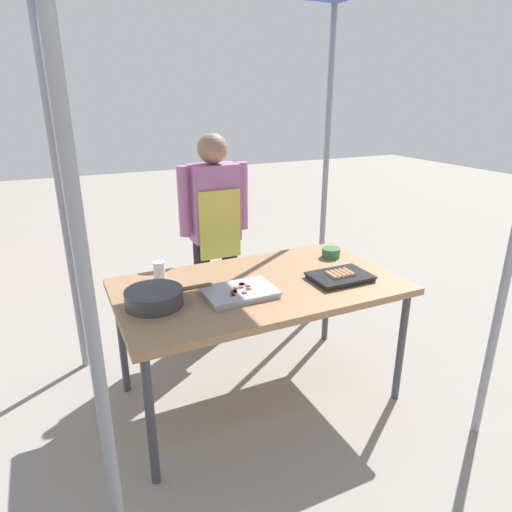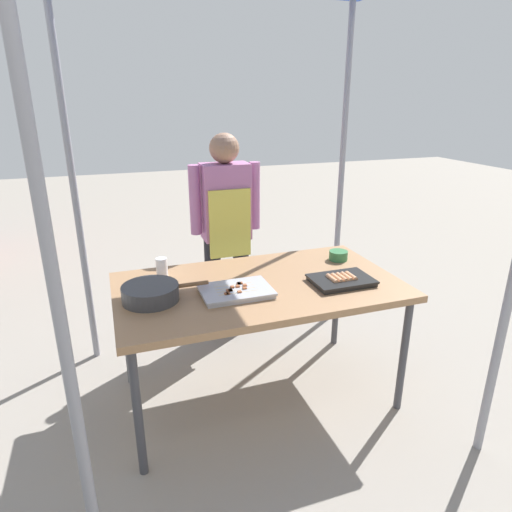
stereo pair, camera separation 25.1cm
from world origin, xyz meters
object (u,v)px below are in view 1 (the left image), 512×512
Objects in this scene: drink_cup_near_edge at (159,271)px; vendor_woman at (215,223)px; tray_meat_skewers at (240,292)px; stall_table at (260,292)px; condiment_bowl at (331,253)px; cooking_wok at (154,297)px; tray_grilled_sausages at (340,277)px.

vendor_woman is at bearing 45.59° from drink_cup_near_edge.
drink_cup_near_edge reaches higher than tray_meat_skewers.
drink_cup_near_edge is at bearing 151.11° from stall_table.
condiment_bowl is (0.78, 0.29, 0.01)m from tray_meat_skewers.
tray_meat_skewers is 0.84× the size of cooking_wok.
tray_grilled_sausages is 0.61m from tray_meat_skewers.
drink_cup_near_edge is at bearing 175.89° from condiment_bowl.
cooking_wok is at bearing 171.08° from tray_meat_skewers.
tray_grilled_sausages reaches higher than tray_meat_skewers.
drink_cup_near_edge is 0.08× the size of vendor_woman.
vendor_woman is at bearing 77.48° from tray_meat_skewers.
vendor_woman is (0.21, 0.93, 0.13)m from tray_meat_skewers.
cooking_wok is 0.30× the size of vendor_woman.
stall_table is 0.86m from vendor_woman.
vendor_woman reaches higher than tray_grilled_sausages.
cooking_wok is (-0.60, -0.02, 0.10)m from stall_table.
condiment_bowl is at bearing 132.00° from vendor_woman.
tray_meat_skewers is 0.45m from cooking_wok.
stall_table is 0.61m from cooking_wok.
drink_cup_near_edge reaches higher than tray_grilled_sausages.
tray_grilled_sausages is 0.23× the size of vendor_woman.
condiment_bowl reaches higher than tray_grilled_sausages.
stall_table is at bearing 161.79° from tray_grilled_sausages.
stall_table is at bearing 2.13° from cooking_wok.
cooking_wok is 1.08m from vendor_woman.
drink_cup_near_edge is (-0.50, 0.28, 0.11)m from stall_table.
tray_meat_skewers is at bearing 77.48° from vendor_woman.
tray_meat_skewers is at bearing -47.34° from drink_cup_near_edge.
condiment_bowl is at bearing 17.74° from stall_table.
drink_cup_near_edge is (-1.12, 0.08, 0.03)m from condiment_bowl.
stall_table is 3.53× the size of cooking_wok.
drink_cup_near_edge is at bearing 132.66° from tray_meat_skewers.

